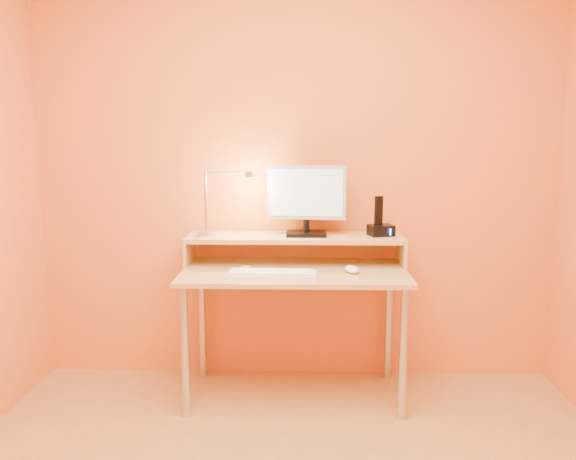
{
  "coord_description": "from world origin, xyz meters",
  "views": [
    {
      "loc": [
        0.04,
        -1.8,
        1.45
      ],
      "look_at": [
        -0.03,
        1.13,
        0.94
      ],
      "focal_mm": 35.68,
      "sensor_mm": 36.0,
      "label": 1
    }
  ],
  "objects_px": {
    "monitor_panel": "(306,192)",
    "phone_dock": "(381,230)",
    "keyboard": "(272,275)",
    "remote_control": "(244,272)",
    "lamp_base": "(207,234)",
    "mouse": "(352,269)"
  },
  "relations": [
    {
      "from": "monitor_panel",
      "to": "mouse",
      "type": "xyz_separation_m",
      "value": [
        0.24,
        -0.22,
        -0.38
      ]
    },
    {
      "from": "lamp_base",
      "to": "remote_control",
      "type": "xyz_separation_m",
      "value": [
        0.22,
        -0.2,
        -0.16
      ]
    },
    {
      "from": "mouse",
      "to": "remote_control",
      "type": "relative_size",
      "value": 0.63
    },
    {
      "from": "mouse",
      "to": "remote_control",
      "type": "distance_m",
      "value": 0.57
    },
    {
      "from": "phone_dock",
      "to": "remote_control",
      "type": "bearing_deg",
      "value": -178.46
    },
    {
      "from": "monitor_panel",
      "to": "lamp_base",
      "type": "relative_size",
      "value": 4.35
    },
    {
      "from": "keyboard",
      "to": "lamp_base",
      "type": "bearing_deg",
      "value": 144.78
    },
    {
      "from": "phone_dock",
      "to": "keyboard",
      "type": "distance_m",
      "value": 0.69
    },
    {
      "from": "phone_dock",
      "to": "keyboard",
      "type": "bearing_deg",
      "value": -167.85
    },
    {
      "from": "remote_control",
      "to": "keyboard",
      "type": "bearing_deg",
      "value": -25.86
    },
    {
      "from": "phone_dock",
      "to": "remote_control",
      "type": "height_order",
      "value": "phone_dock"
    },
    {
      "from": "keyboard",
      "to": "phone_dock",
      "type": "bearing_deg",
      "value": 29.99
    },
    {
      "from": "phone_dock",
      "to": "keyboard",
      "type": "relative_size",
      "value": 0.29
    },
    {
      "from": "remote_control",
      "to": "monitor_panel",
      "type": "bearing_deg",
      "value": 38.48
    },
    {
      "from": "monitor_panel",
      "to": "phone_dock",
      "type": "xyz_separation_m",
      "value": [
        0.41,
        -0.01,
        -0.21
      ]
    },
    {
      "from": "monitor_panel",
      "to": "phone_dock",
      "type": "relative_size",
      "value": 3.34
    },
    {
      "from": "monitor_panel",
      "to": "remote_control",
      "type": "height_order",
      "value": "monitor_panel"
    },
    {
      "from": "lamp_base",
      "to": "phone_dock",
      "type": "xyz_separation_m",
      "value": [
        0.96,
        0.03,
        0.02
      ]
    },
    {
      "from": "monitor_panel",
      "to": "phone_dock",
      "type": "height_order",
      "value": "monitor_panel"
    },
    {
      "from": "mouse",
      "to": "phone_dock",
      "type": "bearing_deg",
      "value": 29.04
    },
    {
      "from": "monitor_panel",
      "to": "lamp_base",
      "type": "height_order",
      "value": "monitor_panel"
    },
    {
      "from": "lamp_base",
      "to": "mouse",
      "type": "bearing_deg",
      "value": -12.91
    }
  ]
}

